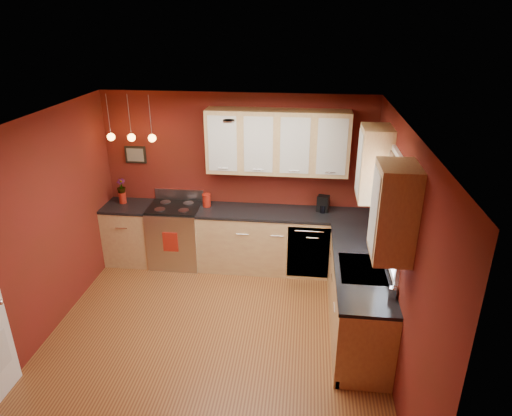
# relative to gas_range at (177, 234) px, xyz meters

# --- Properties ---
(floor) EXTENTS (4.20, 4.20, 0.00)m
(floor) POSITION_rel_gas_range_xyz_m (0.92, -1.80, -0.48)
(floor) COLOR #965D2B
(floor) RESTS_ON ground
(ceiling) EXTENTS (4.00, 4.20, 0.02)m
(ceiling) POSITION_rel_gas_range_xyz_m (0.92, -1.80, 2.12)
(ceiling) COLOR beige
(ceiling) RESTS_ON wall_back
(wall_back) EXTENTS (4.00, 0.02, 2.60)m
(wall_back) POSITION_rel_gas_range_xyz_m (0.92, 0.30, 0.82)
(wall_back) COLOR maroon
(wall_back) RESTS_ON floor
(wall_front) EXTENTS (4.00, 0.02, 2.60)m
(wall_front) POSITION_rel_gas_range_xyz_m (0.92, -3.90, 0.82)
(wall_front) COLOR maroon
(wall_front) RESTS_ON floor
(wall_left) EXTENTS (0.02, 4.20, 2.60)m
(wall_left) POSITION_rel_gas_range_xyz_m (-1.08, -1.80, 0.82)
(wall_left) COLOR maroon
(wall_left) RESTS_ON floor
(wall_right) EXTENTS (0.02, 4.20, 2.60)m
(wall_right) POSITION_rel_gas_range_xyz_m (2.92, -1.80, 0.82)
(wall_right) COLOR maroon
(wall_right) RESTS_ON floor
(base_cabinets_back_left) EXTENTS (0.70, 0.60, 0.90)m
(base_cabinets_back_left) POSITION_rel_gas_range_xyz_m (-0.73, -0.00, -0.03)
(base_cabinets_back_left) COLOR tan
(base_cabinets_back_left) RESTS_ON floor
(base_cabinets_back_right) EXTENTS (2.54, 0.60, 0.90)m
(base_cabinets_back_right) POSITION_rel_gas_range_xyz_m (1.65, -0.00, -0.03)
(base_cabinets_back_right) COLOR tan
(base_cabinets_back_right) RESTS_ON floor
(base_cabinets_right) EXTENTS (0.60, 2.10, 0.90)m
(base_cabinets_right) POSITION_rel_gas_range_xyz_m (2.62, -1.35, -0.03)
(base_cabinets_right) COLOR tan
(base_cabinets_right) RESTS_ON floor
(counter_back_left) EXTENTS (0.70, 0.62, 0.04)m
(counter_back_left) POSITION_rel_gas_range_xyz_m (-0.73, -0.00, 0.44)
(counter_back_left) COLOR black
(counter_back_left) RESTS_ON base_cabinets_back_left
(counter_back_right) EXTENTS (2.54, 0.62, 0.04)m
(counter_back_right) POSITION_rel_gas_range_xyz_m (1.65, -0.00, 0.44)
(counter_back_right) COLOR black
(counter_back_right) RESTS_ON base_cabinets_back_right
(counter_right) EXTENTS (0.62, 2.10, 0.04)m
(counter_right) POSITION_rel_gas_range_xyz_m (2.62, -1.35, 0.44)
(counter_right) COLOR black
(counter_right) RESTS_ON base_cabinets_right
(gas_range) EXTENTS (0.76, 0.64, 1.11)m
(gas_range) POSITION_rel_gas_range_xyz_m (0.00, 0.00, 0.00)
(gas_range) COLOR #B1B1B6
(gas_range) RESTS_ON floor
(dishwasher_front) EXTENTS (0.60, 0.02, 0.80)m
(dishwasher_front) POSITION_rel_gas_range_xyz_m (2.02, -0.29, -0.03)
(dishwasher_front) COLOR #B1B1B6
(dishwasher_front) RESTS_ON base_cabinets_back_right
(sink) EXTENTS (0.50, 0.70, 0.33)m
(sink) POSITION_rel_gas_range_xyz_m (2.62, -1.50, 0.43)
(sink) COLOR gray
(sink) RESTS_ON counter_right
(window) EXTENTS (0.06, 1.02, 1.22)m
(window) POSITION_rel_gas_range_xyz_m (2.89, -1.50, 1.21)
(window) COLOR white
(window) RESTS_ON wall_right
(upper_cabinets_back) EXTENTS (2.00, 0.35, 0.90)m
(upper_cabinets_back) POSITION_rel_gas_range_xyz_m (1.52, 0.12, 1.47)
(upper_cabinets_back) COLOR tan
(upper_cabinets_back) RESTS_ON wall_back
(upper_cabinets_right) EXTENTS (0.35, 1.95, 0.90)m
(upper_cabinets_right) POSITION_rel_gas_range_xyz_m (2.75, -1.48, 1.47)
(upper_cabinets_right) COLOR tan
(upper_cabinets_right) RESTS_ON wall_right
(wall_picture) EXTENTS (0.32, 0.03, 0.26)m
(wall_picture) POSITION_rel_gas_range_xyz_m (-0.63, 0.28, 1.17)
(wall_picture) COLOR black
(wall_picture) RESTS_ON wall_back
(pendant_lights) EXTENTS (0.71, 0.11, 0.66)m
(pendant_lights) POSITION_rel_gas_range_xyz_m (-0.53, -0.05, 1.53)
(pendant_lights) COLOR gray
(pendant_lights) RESTS_ON ceiling
(red_canister) EXTENTS (0.13, 0.13, 0.20)m
(red_canister) POSITION_rel_gas_range_xyz_m (0.48, 0.08, 0.56)
(red_canister) COLOR #A01E11
(red_canister) RESTS_ON counter_back_right
(red_vase) EXTENTS (0.11, 0.11, 0.17)m
(red_vase) POSITION_rel_gas_range_xyz_m (-0.83, 0.07, 0.54)
(red_vase) COLOR #A01E11
(red_vase) RESTS_ON counter_back_left
(flowers) EXTENTS (0.13, 0.13, 0.23)m
(flowers) POSITION_rel_gas_range_xyz_m (-0.83, 0.07, 0.73)
(flowers) COLOR #A01E11
(flowers) RESTS_ON red_vase
(coffee_maker) EXTENTS (0.19, 0.19, 0.24)m
(coffee_maker) POSITION_rel_gas_range_xyz_m (2.20, 0.09, 0.57)
(coffee_maker) COLOR black
(coffee_maker) RESTS_ON counter_back_right
(soap_pump) EXTENTS (0.10, 0.10, 0.17)m
(soap_pump) POSITION_rel_gas_range_xyz_m (2.87, -2.05, 0.55)
(soap_pump) COLOR white
(soap_pump) RESTS_ON counter_right
(dish_towel) EXTENTS (0.22, 0.02, 0.30)m
(dish_towel) POSITION_rel_gas_range_xyz_m (0.00, -0.33, 0.04)
(dish_towel) COLOR #A01E11
(dish_towel) RESTS_ON gas_range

